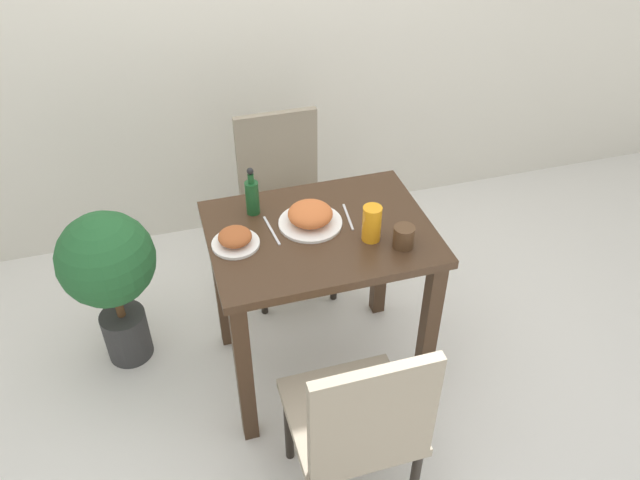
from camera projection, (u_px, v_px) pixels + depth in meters
ground_plane at (320, 364)px, 2.86m from camera, size 16.00×16.00×0.00m
dining_table at (320, 261)px, 2.47m from camera, size 0.85×0.64×0.78m
chair_near at (359, 422)px, 2.03m from camera, size 0.42×0.42×0.89m
chair_far at (284, 195)px, 3.05m from camera, size 0.42×0.42×0.89m
food_plate at (310, 216)px, 2.38m from camera, size 0.25×0.25×0.09m
side_plate at (235, 239)px, 2.29m from camera, size 0.18×0.18×0.07m
drink_cup at (404, 237)px, 2.27m from camera, size 0.08×0.08×0.08m
juice_glass at (372, 223)px, 2.29m from camera, size 0.07×0.07×0.14m
sauce_bottle at (252, 196)px, 2.41m from camera, size 0.05×0.05×0.21m
fork_utensil at (272, 230)px, 2.37m from camera, size 0.03×0.19×0.00m
spoon_utensil at (348, 217)px, 2.44m from camera, size 0.03×0.17×0.00m
potted_plant_left at (109, 270)px, 2.60m from camera, size 0.40×0.40×0.77m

